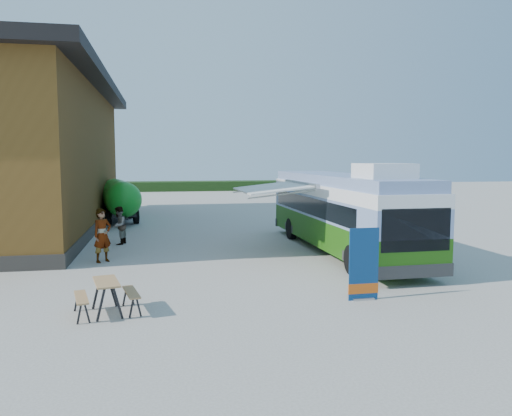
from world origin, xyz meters
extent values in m
plane|color=#BCB7AD|center=(0.00, 0.00, 0.00)|extent=(100.00, 100.00, 0.00)
cube|color=brown|center=(-10.50, 10.00, 3.50)|extent=(8.00, 20.00, 7.00)
cube|color=black|center=(-10.50, 10.00, 7.25)|extent=(9.60, 21.20, 0.50)
cube|color=#332D28|center=(-10.50, 10.00, 0.25)|extent=(8.10, 20.10, 0.50)
cube|color=#264419|center=(8.00, 38.00, 0.50)|extent=(40.00, 3.00, 1.00)
cube|color=#296D12|center=(3.29, 1.28, 0.83)|extent=(2.49, 11.04, 1.01)
cube|color=#7A8FBE|center=(3.29, 1.28, 1.74)|extent=(2.49, 11.04, 0.83)
cube|color=black|center=(2.15, 1.72, 1.74)|extent=(0.21, 9.17, 0.64)
cube|color=black|center=(4.42, 1.76, 1.74)|extent=(0.21, 9.17, 0.64)
cube|color=white|center=(3.29, 1.28, 2.36)|extent=(2.49, 11.04, 0.41)
cube|color=#7A8FBE|center=(3.29, 1.28, 2.75)|extent=(2.35, 10.86, 0.37)
cube|color=white|center=(3.36, -2.20, 3.16)|extent=(1.50, 1.68, 0.46)
cube|color=black|center=(3.39, -4.19, 1.60)|extent=(2.06, 0.10, 1.19)
cube|color=#2D2D2D|center=(3.39, -4.14, 0.46)|extent=(2.35, 0.24, 0.37)
cube|color=#2D2D2D|center=(3.20, 6.70, 0.46)|extent=(2.35, 0.24, 0.37)
cylinder|color=black|center=(2.34, -2.41, 0.46)|extent=(0.29, 0.92, 0.92)
cylinder|color=black|center=(4.39, -2.37, 0.46)|extent=(0.29, 0.92, 0.92)
cylinder|color=black|center=(2.21, 4.47, 0.46)|extent=(0.29, 0.92, 0.92)
cylinder|color=black|center=(4.26, 4.51, 0.46)|extent=(0.29, 0.92, 0.92)
cube|color=white|center=(0.60, 1.38, 2.45)|extent=(2.34, 3.69, 0.29)
cube|color=#A5A8AD|center=(1.75, 1.40, 2.62)|extent=(0.22, 3.95, 0.15)
cylinder|color=#A5A8AD|center=(0.63, -0.14, 2.35)|extent=(2.38, 0.09, 0.30)
cylinder|color=#A5A8AD|center=(0.58, 2.91, 2.35)|extent=(2.38, 0.09, 0.30)
cube|color=navy|center=(1.54, -5.04, 0.92)|extent=(0.78, 0.04, 1.83)
cube|color=#D55514|center=(1.54, -5.04, 0.29)|extent=(0.80, 0.05, 0.26)
cube|color=#A5A8AD|center=(1.54, -5.04, 0.03)|extent=(0.55, 0.19, 0.05)
cylinder|color=#A5A8AD|center=(1.54, -5.02, 0.92)|extent=(0.02, 0.02, 1.83)
cube|color=tan|center=(-4.67, -5.00, 0.75)|extent=(0.74, 1.28, 0.04)
cube|color=tan|center=(-5.21, -5.11, 0.45)|extent=(0.50, 1.23, 0.04)
cube|color=tan|center=(-4.13, -4.88, 0.45)|extent=(0.50, 1.23, 0.04)
cube|color=black|center=(-4.74, -5.53, 0.37)|extent=(0.06, 0.06, 0.74)
cube|color=black|center=(-4.39, -5.45, 0.37)|extent=(0.06, 0.06, 0.74)
cube|color=black|center=(-4.95, -4.55, 0.37)|extent=(0.06, 0.06, 0.74)
cube|color=black|center=(-4.60, -4.47, 0.37)|extent=(0.06, 0.06, 0.74)
imported|color=#999999|center=(-5.40, 0.96, 0.92)|extent=(0.80, 0.77, 1.85)
imported|color=#999999|center=(-5.13, 4.46, 0.79)|extent=(0.77, 0.89, 1.57)
cylinder|color=#1B9625|center=(-5.70, 12.10, 1.39)|extent=(2.60, 4.41, 1.86)
sphere|color=#1B9625|center=(-5.31, 10.07, 1.39)|extent=(1.86, 1.86, 1.86)
sphere|color=#1B9625|center=(-6.09, 14.13, 1.39)|extent=(1.86, 1.86, 1.86)
cube|color=black|center=(-5.70, 12.10, 0.57)|extent=(2.03, 4.49, 0.21)
cube|color=black|center=(-5.19, 9.46, 0.52)|extent=(0.36, 1.24, 0.10)
cylinder|color=black|center=(-6.18, 10.74, 0.41)|extent=(0.41, 0.86, 0.83)
cylinder|color=black|center=(-4.76, 11.02, 0.41)|extent=(0.41, 0.86, 0.83)
cylinder|color=black|center=(-6.64, 13.18, 0.41)|extent=(0.41, 0.86, 0.83)
cylinder|color=black|center=(-5.22, 13.45, 0.41)|extent=(0.41, 0.86, 0.83)
camera|label=1|loc=(-3.41, -16.57, 3.57)|focal=35.00mm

